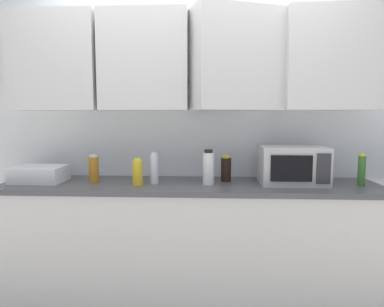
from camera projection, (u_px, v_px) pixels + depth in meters
The scene contains 10 objects.
wall_back_with_cabinets at pixel (191, 94), 2.81m from camera, with size 3.70×0.55×2.60m.
counter_run at pixel (189, 240), 2.71m from camera, with size 2.83×0.63×0.90m.
microwave at pixel (292, 165), 2.63m from camera, with size 0.48×0.37×0.28m.
dish_rack at pixel (39, 174), 2.71m from camera, with size 0.38×0.30×0.12m, color silver.
bottle_soy_dark at pixel (226, 169), 2.72m from camera, with size 0.08×0.08×0.20m.
bottle_amber_vinegar at pixel (94, 169), 2.69m from camera, with size 0.08×0.08×0.21m.
bottle_green_oil at pixel (362, 170), 2.54m from camera, with size 0.05×0.05×0.24m.
bottle_yellow_mustard at pixel (138, 172), 2.57m from camera, with size 0.07×0.07×0.20m.
bottle_clear_tall at pixel (154, 169), 2.62m from camera, with size 0.06×0.06×0.24m.
bottle_white_jar at pixel (208, 168), 2.59m from camera, with size 0.08×0.08×0.26m.
Camera 1 is at (0.16, -2.91, 1.40)m, focal length 32.90 mm.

